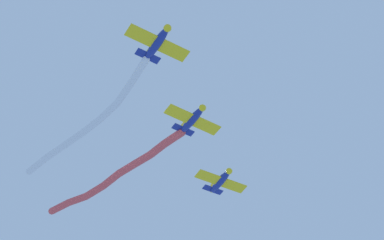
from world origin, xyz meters
TOP-DOWN VIEW (x-y plane):
  - airplane_lead at (1.58, -0.53)m, footprint 6.02×4.97m
  - smoke_trail_lead at (7.56, 10.83)m, footprint 9.04×20.26m
  - airplane_left_wing at (12.18, 0.93)m, footprint 6.07×4.93m
  - smoke_trail_left_wing at (18.12, 14.08)m, footprint 9.45×23.94m
  - airplane_right_wing at (22.77, 2.40)m, footprint 5.90×5.06m

SIDE VIEW (x-z plane):
  - smoke_trail_lead at x=7.56m, z-range 54.72..56.08m
  - airplane_lead at x=1.58m, z-range 54.83..56.41m
  - airplane_left_wing at x=12.18m, z-range 55.08..56.66m
  - airplane_right_wing at x=22.77m, z-range 55.33..56.91m
  - smoke_trail_left_wing at x=18.12m, z-range 55.55..59.83m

